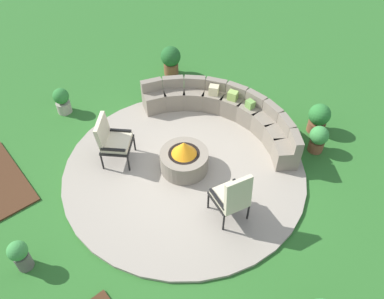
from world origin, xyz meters
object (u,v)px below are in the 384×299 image
object	(u,v)px
fire_pit	(184,159)
lounge_chair_front_right	(232,197)
curved_stone_bench	(226,111)
lounge_chair_front_left	(112,139)
potted_plant_2	(62,100)
potted_plant_4	(319,117)
potted_plant_0	(318,138)
potted_plant_3	(171,59)
potted_plant_5	(20,255)

from	to	relation	value
fire_pit	lounge_chair_front_right	bearing A→B (deg)	-4.91
fire_pit	curved_stone_bench	xyz separation A→B (m)	(-0.51, 1.62, 0.02)
lounge_chair_front_left	potted_plant_2	distance (m)	2.17
lounge_chair_front_right	potted_plant_4	distance (m)	3.16
lounge_chair_front_left	lounge_chair_front_right	xyz separation A→B (m)	(2.54, 0.79, 0.02)
potted_plant_0	potted_plant_2	xyz separation A→B (m)	(-4.60, -3.46, -0.00)
potted_plant_3	potted_plant_5	size ratio (longest dim) A/B	1.25
potted_plant_4	potted_plant_5	size ratio (longest dim) A/B	1.11
potted_plant_2	potted_plant_5	distance (m)	3.97
lounge_chair_front_left	potted_plant_4	distance (m)	4.43
fire_pit	potted_plant_0	xyz separation A→B (m)	(1.34, 2.48, 0.01)
fire_pit	potted_plant_4	size ratio (longest dim) A/B	1.37
potted_plant_3	potted_plant_2	bearing A→B (deg)	-96.86
lounge_chair_front_left	potted_plant_5	distance (m)	2.62
fire_pit	potted_plant_2	world-z (taller)	fire_pit
potted_plant_0	curved_stone_bench	bearing A→B (deg)	-155.19
potted_plant_0	potted_plant_4	size ratio (longest dim) A/B	0.89
potted_plant_3	potted_plant_4	world-z (taller)	potted_plant_3
lounge_chair_front_left	potted_plant_5	bearing A→B (deg)	-20.15
lounge_chair_front_right	potted_plant_3	distance (m)	4.81
fire_pit	potted_plant_0	world-z (taller)	fire_pit
fire_pit	potted_plant_5	xyz separation A→B (m)	(-0.03, -3.29, 0.02)
potted_plant_2	potted_plant_3	bearing A→B (deg)	83.14
curved_stone_bench	potted_plant_0	distance (m)	2.04
curved_stone_bench	potted_plant_0	size ratio (longest dim) A/B	6.01
lounge_chair_front_left	potted_plant_3	xyz separation A→B (m)	(-1.80, 2.85, -0.17)
lounge_chair_front_left	curved_stone_bench	bearing A→B (deg)	122.23
curved_stone_bench	potted_plant_3	size ratio (longest dim) A/B	4.77
curved_stone_bench	lounge_chair_front_left	xyz separation A→B (m)	(-0.59, -2.54, 0.25)
fire_pit	potted_plant_3	size ratio (longest dim) A/B	1.22
fire_pit	lounge_chair_front_right	world-z (taller)	lounge_chair_front_right
potted_plant_5	fire_pit	bearing A→B (deg)	89.55
potted_plant_2	potted_plant_3	size ratio (longest dim) A/B	0.81
potted_plant_2	fire_pit	bearing A→B (deg)	16.69
potted_plant_0	potted_plant_3	distance (m)	4.29
potted_plant_3	potted_plant_4	size ratio (longest dim) A/B	1.12
curved_stone_bench	potted_plant_3	bearing A→B (deg)	172.66
potted_plant_0	potted_plant_3	xyz separation A→B (m)	(-4.25, -0.55, 0.09)
potted_plant_2	lounge_chair_front_left	bearing A→B (deg)	1.62
lounge_chair_front_left	potted_plant_2	xyz separation A→B (m)	(-2.15, -0.06, -0.26)
fire_pit	curved_stone_bench	distance (m)	1.70
fire_pit	lounge_chair_front_right	size ratio (longest dim) A/B	0.85
potted_plant_3	potted_plant_4	bearing A→B (deg)	15.36
potted_plant_0	potted_plant_4	xyz separation A→B (m)	(-0.38, 0.51, 0.04)
curved_stone_bench	potted_plant_3	distance (m)	2.42
curved_stone_bench	potted_plant_2	bearing A→B (deg)	-136.58
potted_plant_4	curved_stone_bench	bearing A→B (deg)	-137.06
potted_plant_0	potted_plant_5	distance (m)	5.93
lounge_chair_front_right	potted_plant_0	xyz separation A→B (m)	(-0.10, 2.60, -0.28)
curved_stone_bench	potted_plant_2	world-z (taller)	curved_stone_bench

